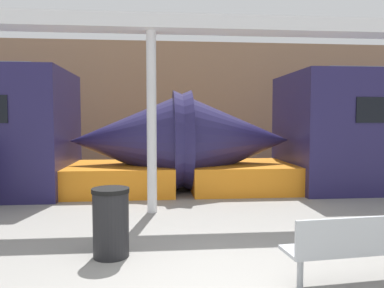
# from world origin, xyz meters

# --- Properties ---
(station_wall) EXTENTS (56.00, 0.20, 5.00)m
(station_wall) POSITION_xyz_m (0.00, 11.48, 2.50)
(station_wall) COLOR #937051
(station_wall) RESTS_ON ground_plane
(bench_near) EXTENTS (1.68, 0.60, 0.82)m
(bench_near) POSITION_xyz_m (1.55, 0.12, 0.49)
(bench_near) COLOR #ADB2B7
(bench_near) RESTS_ON ground_plane
(trash_bin) EXTENTS (0.51, 0.51, 0.94)m
(trash_bin) POSITION_xyz_m (-1.30, 1.32, 0.47)
(trash_bin) COLOR black
(trash_bin) RESTS_ON ground_plane
(support_column_near) EXTENTS (0.19, 0.19, 3.60)m
(support_column_near) POSITION_xyz_m (-0.78, 3.74, 1.80)
(support_column_near) COLOR silver
(support_column_near) RESTS_ON ground_plane
(canopy_beam) EXTENTS (28.00, 0.60, 0.28)m
(canopy_beam) POSITION_xyz_m (-0.78, 3.74, 3.74)
(canopy_beam) COLOR silver
(canopy_beam) RESTS_ON support_column_near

